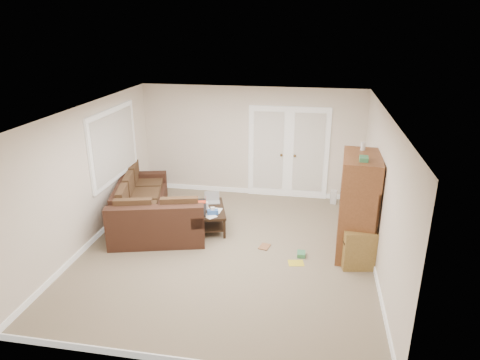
% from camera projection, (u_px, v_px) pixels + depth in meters
% --- Properties ---
extents(floor, '(5.50, 5.50, 0.00)m').
position_uv_depth(floor, '(227.00, 250.00, 7.60)').
color(floor, gray).
rests_on(floor, ground).
extents(ceiling, '(5.00, 5.50, 0.02)m').
position_uv_depth(ceiling, '(226.00, 111.00, 6.73)').
color(ceiling, white).
rests_on(ceiling, wall_back).
extents(wall_left, '(0.02, 5.50, 2.50)m').
position_uv_depth(wall_left, '(89.00, 176.00, 7.57)').
color(wall_left, '#F1E3D1').
rests_on(wall_left, floor).
extents(wall_right, '(0.02, 5.50, 2.50)m').
position_uv_depth(wall_right, '(381.00, 195.00, 6.75)').
color(wall_right, '#F1E3D1').
rests_on(wall_right, floor).
extents(wall_back, '(5.00, 0.02, 2.50)m').
position_uv_depth(wall_back, '(251.00, 142.00, 9.70)').
color(wall_back, '#F1E3D1').
rests_on(wall_back, floor).
extents(wall_front, '(5.00, 0.02, 2.50)m').
position_uv_depth(wall_front, '(175.00, 274.00, 4.62)').
color(wall_front, '#F1E3D1').
rests_on(wall_front, floor).
extents(baseboards, '(5.00, 5.50, 0.10)m').
position_uv_depth(baseboards, '(227.00, 248.00, 7.58)').
color(baseboards, white).
rests_on(baseboards, floor).
extents(french_doors, '(1.80, 0.05, 2.13)m').
position_uv_depth(french_doors, '(288.00, 153.00, 9.60)').
color(french_doors, white).
rests_on(french_doors, floor).
extents(window_left, '(0.05, 1.92, 1.42)m').
position_uv_depth(window_left, '(114.00, 145.00, 8.38)').
color(window_left, white).
rests_on(window_left, wall_left).
extents(sectional_sofa, '(2.35, 2.75, 0.81)m').
position_uv_depth(sectional_sofa, '(148.00, 211.00, 8.41)').
color(sectional_sofa, '#3D2217').
rests_on(sectional_sofa, floor).
extents(coffee_table, '(0.79, 1.13, 0.70)m').
position_uv_depth(coffee_table, '(211.00, 217.00, 8.37)').
color(coffee_table, black).
rests_on(coffee_table, floor).
extents(tv_armoire, '(0.68, 1.15, 1.91)m').
position_uv_depth(tv_armoire, '(358.00, 205.00, 7.24)').
color(tv_armoire, brown).
rests_on(tv_armoire, floor).
extents(side_cabinet, '(0.59, 0.59, 1.09)m').
position_uv_depth(side_cabinet, '(357.00, 243.00, 7.04)').
color(side_cabinet, olive).
rests_on(side_cabinet, floor).
extents(space_heater, '(0.14, 0.13, 0.32)m').
position_uv_depth(space_heater, '(334.00, 197.00, 9.49)').
color(space_heater, silver).
rests_on(space_heater, floor).
extents(floor_magazine, '(0.29, 0.25, 0.01)m').
position_uv_depth(floor_magazine, '(296.00, 263.00, 7.19)').
color(floor_magazine, gold).
rests_on(floor_magazine, floor).
extents(floor_greenbox, '(0.14, 0.19, 0.07)m').
position_uv_depth(floor_greenbox, '(301.00, 254.00, 7.40)').
color(floor_greenbox, '#397E50').
rests_on(floor_greenbox, floor).
extents(floor_book, '(0.22, 0.27, 0.02)m').
position_uv_depth(floor_book, '(260.00, 246.00, 7.73)').
color(floor_book, brown).
rests_on(floor_book, floor).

